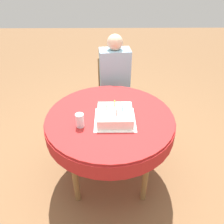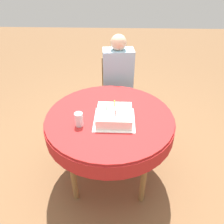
% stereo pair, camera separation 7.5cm
% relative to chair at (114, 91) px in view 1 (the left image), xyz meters
% --- Properties ---
extents(ground_plane, '(12.00, 12.00, 0.00)m').
position_rel_chair_xyz_m(ground_plane, '(-0.05, -0.87, -0.49)').
color(ground_plane, brown).
extents(dining_table, '(1.12, 1.12, 0.73)m').
position_rel_chair_xyz_m(dining_table, '(-0.05, -0.87, 0.15)').
color(dining_table, '#B22323').
rests_on(dining_table, ground_plane).
extents(chair, '(0.44, 0.44, 0.88)m').
position_rel_chair_xyz_m(chair, '(0.00, 0.00, 0.00)').
color(chair, brown).
rests_on(chair, ground_plane).
extents(person, '(0.36, 0.33, 1.20)m').
position_rel_chair_xyz_m(person, '(0.01, -0.09, 0.22)').
color(person, '#DBB293').
rests_on(person, ground_plane).
extents(napkin, '(0.34, 0.34, 0.00)m').
position_rel_chair_xyz_m(napkin, '(-0.01, -0.93, 0.24)').
color(napkin, white).
rests_on(napkin, dining_table).
extents(birthday_cake, '(0.29, 0.29, 0.14)m').
position_rel_chair_xyz_m(birthday_cake, '(-0.01, -0.93, 0.29)').
color(birthday_cake, white).
rests_on(birthday_cake, dining_table).
extents(drinking_glass, '(0.07, 0.07, 0.11)m').
position_rel_chair_xyz_m(drinking_glass, '(-0.29, -1.01, 0.30)').
color(drinking_glass, silver).
rests_on(drinking_glass, dining_table).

